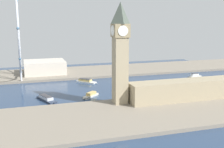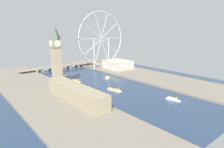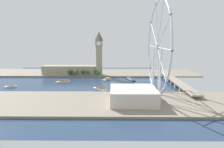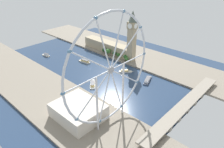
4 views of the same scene
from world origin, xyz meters
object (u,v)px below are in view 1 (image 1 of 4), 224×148
(ferris_wheel, at_px, (18,27))
(tour_boat_0, at_px, (46,99))
(parliament_block, at_px, (187,90))
(tour_boat_3, at_px, (86,81))
(tour_boat_1, at_px, (153,85))
(riverside_hall, at_px, (45,67))
(tour_boat_4, at_px, (91,95))
(tour_boat_2, at_px, (195,76))
(clock_tower, at_px, (120,52))

(ferris_wheel, xyz_separation_m, tour_boat_0, (-112.55, -23.81, -68.28))
(parliament_block, distance_m, tour_boat_3, 138.58)
(tour_boat_1, bearing_deg, parliament_block, -96.15)
(riverside_hall, distance_m, tour_boat_0, 135.32)
(tour_boat_4, bearing_deg, tour_boat_3, -140.10)
(parliament_block, height_order, tour_boat_2, parliament_block)
(clock_tower, height_order, tour_boat_2, clock_tower)
(tour_boat_3, bearing_deg, tour_boat_2, 40.22)
(tour_boat_3, bearing_deg, tour_boat_0, -84.25)
(riverside_hall, bearing_deg, ferris_wheel, 123.75)
(tour_boat_3, bearing_deg, tour_boat_4, -53.33)
(tour_boat_1, relative_size, tour_boat_3, 1.12)
(clock_tower, xyz_separation_m, tour_boat_4, (39.74, 19.37, -49.96))
(clock_tower, bearing_deg, tour_boat_3, 5.03)
(parliament_block, bearing_deg, tour_boat_0, 70.92)
(riverside_hall, height_order, tour_boat_0, riverside_hall)
(tour_boat_2, bearing_deg, ferris_wheel, 157.22)
(tour_boat_0, height_order, tour_boat_1, tour_boat_1)
(riverside_hall, bearing_deg, parliament_block, -145.57)
(parliament_block, xyz_separation_m, tour_boat_1, (68.74, 3.64, -10.15))
(ferris_wheel, xyz_separation_m, tour_boat_4, (-111.91, -69.88, -68.48))
(clock_tower, bearing_deg, riverside_hall, 17.92)
(ferris_wheel, distance_m, tour_boat_1, 190.20)
(tour_boat_2, bearing_deg, tour_boat_3, 166.10)
(tour_boat_4, bearing_deg, tour_boat_2, 156.75)
(tour_boat_2, xyz_separation_m, tour_boat_3, (12.76, 154.43, -0.17))
(tour_boat_1, distance_m, tour_boat_4, 86.24)
(tour_boat_1, distance_m, tour_boat_3, 86.65)
(ferris_wheel, height_order, tour_boat_4, ferris_wheel)
(riverside_hall, bearing_deg, tour_boat_1, -132.96)
(tour_boat_1, bearing_deg, clock_tower, -145.17)
(parliament_block, distance_m, tour_boat_2, 128.33)
(parliament_block, relative_size, tour_boat_3, 4.64)
(tour_boat_1, bearing_deg, ferris_wheel, 140.44)
(parliament_block, distance_m, tour_boat_0, 141.19)
(clock_tower, xyz_separation_m, riverside_hall, (173.73, 56.19, -39.86))
(clock_tower, distance_m, tour_boat_0, 91.03)
(ferris_wheel, bearing_deg, tour_boat_4, -148.02)
(ferris_wheel, height_order, tour_boat_0, ferris_wheel)
(clock_tower, bearing_deg, tour_boat_0, 59.15)
(clock_tower, xyz_separation_m, tour_boat_3, (107.74, 9.48, -49.80))
(tour_boat_4, bearing_deg, tour_boat_0, -41.03)
(riverside_hall, xyz_separation_m, tour_boat_3, (-66.00, -46.71, -9.94))
(tour_boat_2, bearing_deg, clock_tower, -155.94)
(tour_boat_3, distance_m, tour_boat_4, 68.72)
(ferris_wheel, height_order, tour_boat_1, ferris_wheel)
(tour_boat_2, bearing_deg, tour_boat_4, -170.59)
(parliament_block, distance_m, tour_boat_1, 69.58)
(tour_boat_1, relative_size, tour_boat_2, 1.29)
(riverside_hall, bearing_deg, tour_boat_4, -164.63)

